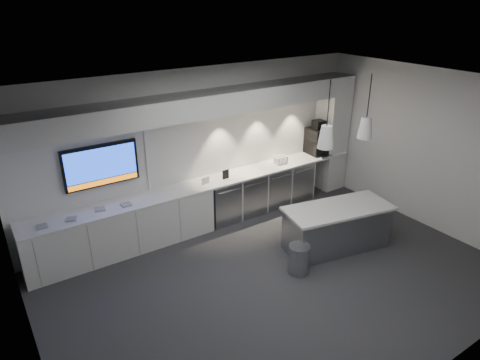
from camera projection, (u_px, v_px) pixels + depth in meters
floor at (279, 278)px, 6.84m from camera, size 7.00×7.00×0.00m
ceiling at (287, 91)px, 5.64m from camera, size 7.00×7.00×0.00m
wall_back at (200, 147)px, 8.15m from camera, size 7.00×0.00×7.00m
wall_front at (438, 282)px, 4.33m from camera, size 7.00×0.00×7.00m
wall_left at (21, 274)px, 4.46m from camera, size 0.00×7.00×7.00m
wall_right at (428, 149)px, 8.02m from camera, size 0.00×7.00×7.00m
back_counter at (209, 182)px, 8.15m from camera, size 6.80×0.65×0.04m
left_base_cabinets at (123, 229)px, 7.44m from camera, size 3.30×0.63×0.86m
fridge_unit_a at (221, 201)px, 8.46m from camera, size 0.60×0.61×0.85m
fridge_unit_b at (247, 193)px, 8.78m from camera, size 0.60×0.61×0.85m
fridge_unit_c at (271, 186)px, 9.10m from camera, size 0.60×0.61×0.85m
fridge_unit_d at (294, 180)px, 9.42m from camera, size 0.60×0.61×0.85m
backsplash at (252, 134)px, 8.72m from camera, size 4.60×0.03×1.30m
soffit at (206, 104)px, 7.56m from camera, size 6.90×0.60×0.40m
column at (332, 133)px, 9.62m from camera, size 0.55×0.55×2.60m
wall_tv at (101, 165)px, 7.12m from camera, size 1.25×0.07×0.72m
island at (337, 227)px, 7.53m from camera, size 2.01×1.17×0.80m
bin at (299, 259)px, 6.91m from camera, size 0.37×0.37×0.49m
coffee_machine at (318, 140)px, 9.45m from camera, size 0.45×0.61×0.76m
sign_black at (226, 174)px, 8.23m from camera, size 0.14×0.03×0.18m
sign_white at (206, 181)px, 8.00m from camera, size 0.18×0.05×0.14m
cup_cluster at (281, 160)px, 8.96m from camera, size 0.30×0.19×0.16m
tray_a at (42, 227)px, 6.54m from camera, size 0.16×0.16×0.02m
tray_b at (71, 219)px, 6.76m from camera, size 0.21×0.21×0.02m
tray_c at (100, 209)px, 7.07m from camera, size 0.19×0.19×0.02m
tray_d at (126, 204)px, 7.22m from camera, size 0.17×0.17×0.02m
pendant_left at (326, 137)px, 6.60m from camera, size 0.25×0.25×1.06m
pendant_right at (366, 127)px, 7.06m from camera, size 0.25×0.25×1.06m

